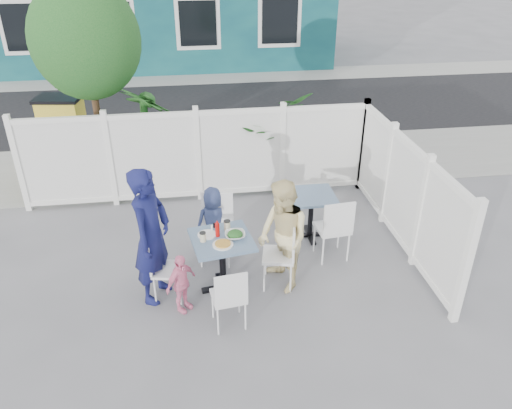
{
  "coord_description": "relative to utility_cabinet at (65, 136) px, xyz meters",
  "views": [
    {
      "loc": [
        -0.04,
        -5.45,
        4.18
      ],
      "look_at": [
        0.78,
        0.22,
        1.01
      ],
      "focal_mm": 35.0,
      "sensor_mm": 36.0,
      "label": 1
    }
  ],
  "objects": [
    {
      "name": "chair_spare",
      "position": [
        4.27,
        -3.74,
        -0.14
      ],
      "size": [
        0.48,
        0.47,
        0.98
      ],
      "rotation": [
        0.0,
        0.0,
        0.1
      ],
      "color": "white",
      "rests_on": "ground"
    },
    {
      "name": "man",
      "position": [
        1.81,
        -4.19,
        0.2
      ],
      "size": [
        0.66,
        0.78,
        1.8
      ],
      "primitive_type": "imported",
      "rotation": [
        0.0,
        0.0,
        1.15
      ],
      "color": "#13164A",
      "rests_on": "ground"
    },
    {
      "name": "chair_near",
      "position": [
        2.68,
        -4.93,
        -0.21
      ],
      "size": [
        0.43,
        0.42,
        0.84
      ],
      "rotation": [
        0.0,
        0.0,
        0.13
      ],
      "color": "white",
      "rests_on": "ground"
    },
    {
      "name": "ground",
      "position": [
        2.38,
        -4.0,
        -0.7
      ],
      "size": [
        80.0,
        80.0,
        0.0
      ],
      "primitive_type": "plane",
      "color": "slate"
    },
    {
      "name": "pepper_shaker",
      "position": [
        2.59,
        -3.91,
        0.11
      ],
      "size": [
        0.03,
        0.03,
        0.07
      ],
      "primitive_type": "cylinder",
      "color": "black",
      "rests_on": "main_table"
    },
    {
      "name": "woman",
      "position": [
        3.44,
        -4.22,
        0.06
      ],
      "size": [
        0.77,
        0.88,
        1.52
      ],
      "primitive_type": "imported",
      "rotation": [
        0.0,
        0.0,
        -1.26
      ],
      "color": "#EAC655",
      "rests_on": "ground"
    },
    {
      "name": "coffee_cup_a",
      "position": [
        2.43,
        -4.21,
        0.14
      ],
      "size": [
        0.08,
        0.08,
        0.11
      ],
      "primitive_type": "cylinder",
      "color": "beige",
      "rests_on": "main_table"
    },
    {
      "name": "salt_shaker",
      "position": [
        2.56,
        -3.97,
        0.12
      ],
      "size": [
        0.03,
        0.03,
        0.07
      ],
      "primitive_type": "cylinder",
      "color": "white",
      "rests_on": "main_table"
    },
    {
      "name": "potted_shrub_b",
      "position": [
        3.72,
        -1.0,
        0.14
      ],
      "size": [
        2.0,
        1.95,
        1.69
      ],
      "primitive_type": "imported",
      "rotation": [
        0.0,
        0.0,
        0.6
      ],
      "color": "#164A1B",
      "rests_on": "ground"
    },
    {
      "name": "plate_side",
      "position": [
        2.49,
        -4.08,
        0.09
      ],
      "size": [
        0.24,
        0.24,
        0.02
      ],
      "primitive_type": "cylinder",
      "color": "white",
      "rests_on": "main_table"
    },
    {
      "name": "ketchup_bottle",
      "position": [
        2.62,
        -4.12,
        0.17
      ],
      "size": [
        0.06,
        0.06,
        0.18
      ],
      "primitive_type": "cylinder",
      "color": "#B70C09",
      "rests_on": "main_table"
    },
    {
      "name": "tree",
      "position": [
        0.78,
        -0.7,
        1.89
      ],
      "size": [
        1.8,
        1.62,
        3.59
      ],
      "color": "#382316",
      "rests_on": "ground"
    },
    {
      "name": "chair_left",
      "position": [
        1.9,
        -4.23,
        -0.2
      ],
      "size": [
        0.44,
        0.45,
        0.86
      ],
      "rotation": [
        0.0,
        0.0,
        -1.74
      ],
      "color": "white",
      "rests_on": "ground"
    },
    {
      "name": "spare_table",
      "position": [
        4.1,
        -3.09,
        -0.14
      ],
      "size": [
        0.69,
        0.69,
        0.72
      ],
      "rotation": [
        0.0,
        0.0,
        -0.0
      ],
      "color": "#435E81",
      "rests_on": "ground"
    },
    {
      "name": "chair_right",
      "position": [
        3.47,
        -4.2,
        -0.16
      ],
      "size": [
        0.49,
        0.5,
        0.93
      ],
      "rotation": [
        0.0,
        0.0,
        1.36
      ],
      "color": "white",
      "rests_on": "ground"
    },
    {
      "name": "plate_main",
      "position": [
        2.67,
        -4.34,
        0.09
      ],
      "size": [
        0.26,
        0.26,
        0.02
      ],
      "primitive_type": "cylinder",
      "color": "white",
      "rests_on": "main_table"
    },
    {
      "name": "coffee_cup_b",
      "position": [
        2.75,
        -3.99,
        0.14
      ],
      "size": [
        0.08,
        0.08,
        0.12
      ],
      "primitive_type": "cylinder",
      "color": "beige",
      "rests_on": "main_table"
    },
    {
      "name": "street",
      "position": [
        2.38,
        3.5,
        -0.7
      ],
      "size": [
        24.0,
        5.0,
        0.01
      ],
      "primitive_type": "cube",
      "color": "black",
      "rests_on": "ground"
    },
    {
      "name": "fence_right",
      "position": [
        5.38,
        -3.4,
        0.08
      ],
      "size": [
        0.08,
        3.66,
        1.6
      ],
      "rotation": [
        0.0,
        0.0,
        1.57
      ],
      "color": "white",
      "rests_on": "ground"
    },
    {
      "name": "potted_shrub_a",
      "position": [
        1.68,
        -0.9,
        0.22
      ],
      "size": [
        1.46,
        1.46,
        1.84
      ],
      "primitive_type": "imported",
      "rotation": [
        0.0,
        0.0,
        2.35
      ],
      "color": "#164A1B",
      "rests_on": "ground"
    },
    {
      "name": "fence_back",
      "position": [
        2.48,
        -1.6,
        0.08
      ],
      "size": [
        5.86,
        0.08,
        1.6
      ],
      "color": "white",
      "rests_on": "ground"
    },
    {
      "name": "main_table",
      "position": [
        2.66,
        -4.18,
        -0.1
      ],
      "size": [
        0.85,
        0.85,
        0.79
      ],
      "rotation": [
        0.0,
        0.0,
        0.16
      ],
      "color": "#435E81",
      "rests_on": "ground"
    },
    {
      "name": "salad_bowl",
      "position": [
        2.83,
        -4.19,
        0.11
      ],
      "size": [
        0.26,
        0.26,
        0.06
      ],
      "primitive_type": "imported",
      "color": "white",
      "rests_on": "main_table"
    },
    {
      "name": "utility_cabinet",
      "position": [
        0.0,
        0.0,
        0.0
      ],
      "size": [
        0.83,
        0.65,
        1.41
      ],
      "primitive_type": "cube",
      "rotation": [
        0.0,
        0.0,
        -0.15
      ],
      "color": "gold",
      "rests_on": "ground"
    },
    {
      "name": "chair_back",
      "position": [
        2.65,
        -3.44,
        -0.13
      ],
      "size": [
        0.53,
        0.52,
        0.99
      ],
      "rotation": [
        0.0,
        0.0,
        2.92
      ],
      "color": "white",
      "rests_on": "ground"
    },
    {
      "name": "far_sidewalk",
      "position": [
        2.38,
        6.6,
        -0.7
      ],
      "size": [
        24.0,
        1.6,
        0.01
      ],
      "primitive_type": "cube",
      "color": "gray",
      "rests_on": "ground"
    },
    {
      "name": "toddler",
      "position": [
        2.13,
        -4.53,
        -0.3
      ],
      "size": [
        0.47,
        0.47,
        0.8
      ],
      "primitive_type": "imported",
      "rotation": [
        0.0,
        0.0,
        0.78
      ],
      "color": "pink",
      "rests_on": "ground"
    },
    {
      "name": "boy",
      "position": [
        2.61,
        -3.31,
        -0.18
      ],
      "size": [
        0.58,
        0.46,
        1.04
      ],
      "primitive_type": "imported",
      "rotation": [
        0.0,
        0.0,
        3.41
      ],
      "color": "navy",
      "rests_on": "ground"
    },
    {
      "name": "near_sidewalk",
      "position": [
        2.38,
        -0.2,
        -0.7
      ],
      "size": [
        24.0,
        2.6,
        0.01
      ],
      "primitive_type": "cube",
      "color": "gray",
      "rests_on": "ground"
    }
  ]
}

